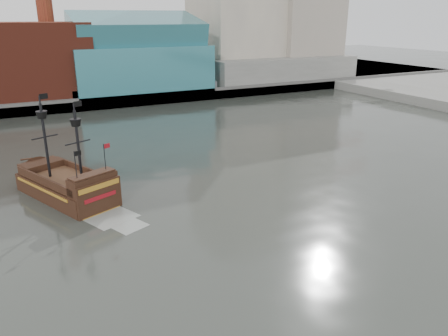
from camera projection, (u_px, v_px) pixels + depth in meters
ground at (269, 240)px, 37.25m from camera, size 400.00×400.00×0.00m
promenade_far at (79, 85)px, 114.31m from camera, size 220.00×60.00×2.00m
seawall at (104, 103)px, 89.40m from camera, size 220.00×1.00×2.60m
crane_a at (343, 13)px, 133.67m from camera, size 22.50×4.00×32.25m
crane_b at (344, 24)px, 147.37m from camera, size 19.10×4.00×26.25m
pirate_ship at (68, 188)px, 45.70m from camera, size 10.23×16.12×11.63m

